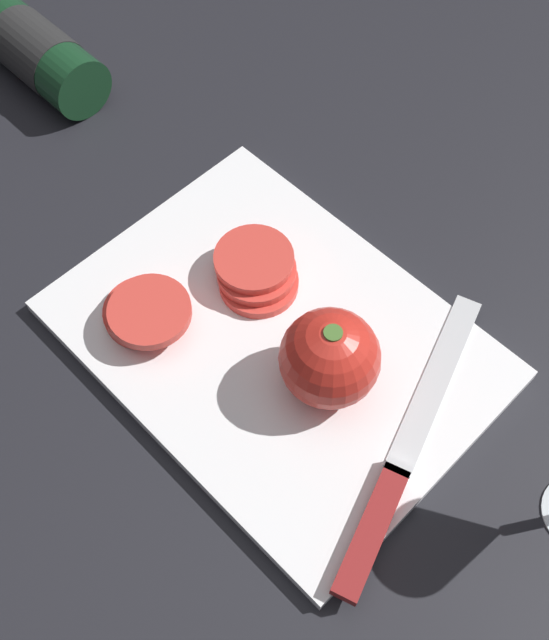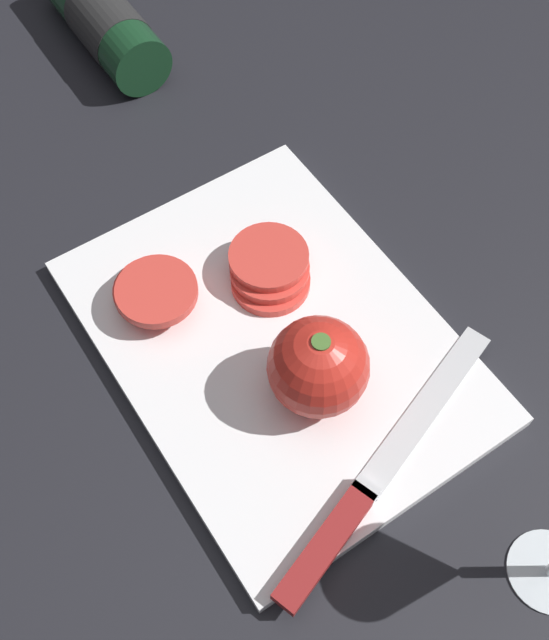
# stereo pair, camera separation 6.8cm
# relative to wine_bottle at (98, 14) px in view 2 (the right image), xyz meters

# --- Properties ---
(ground_plane) EXTENTS (3.00, 3.00, 0.00)m
(ground_plane) POSITION_rel_wine_bottle_xyz_m (-0.47, 0.06, -0.04)
(ground_plane) COLOR black
(cutting_board) EXTENTS (0.40, 0.29, 0.01)m
(cutting_board) POSITION_rel_wine_bottle_xyz_m (-0.49, 0.06, -0.03)
(cutting_board) COLOR white
(cutting_board) RESTS_ON ground_plane
(wine_bottle) EXTENTS (0.34, 0.07, 0.07)m
(wine_bottle) POSITION_rel_wine_bottle_xyz_m (0.00, 0.00, 0.00)
(wine_bottle) COLOR #14381E
(wine_bottle) RESTS_ON ground_plane
(whole_tomato) EXTENTS (0.09, 0.09, 0.09)m
(whole_tomato) POSITION_rel_wine_bottle_xyz_m (-0.55, 0.06, 0.02)
(whole_tomato) COLOR red
(whole_tomato) RESTS_ON cutting_board
(knife) EXTENTS (0.12, 0.30, 0.01)m
(knife) POSITION_rel_wine_bottle_xyz_m (-0.66, 0.11, -0.02)
(knife) COLOR silver
(knife) RESTS_ON cutting_board
(tomato_slice_stack_near) EXTENTS (0.09, 0.08, 0.03)m
(tomato_slice_stack_near) POSITION_rel_wine_bottle_xyz_m (-0.43, 0.03, -0.01)
(tomato_slice_stack_near) COLOR #D63D33
(tomato_slice_stack_near) RESTS_ON cutting_board
(tomato_slice_stack_far) EXTENTS (0.09, 0.08, 0.03)m
(tomato_slice_stack_far) POSITION_rel_wine_bottle_xyz_m (-0.39, 0.14, -0.01)
(tomato_slice_stack_far) COLOR #D63D33
(tomato_slice_stack_far) RESTS_ON cutting_board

